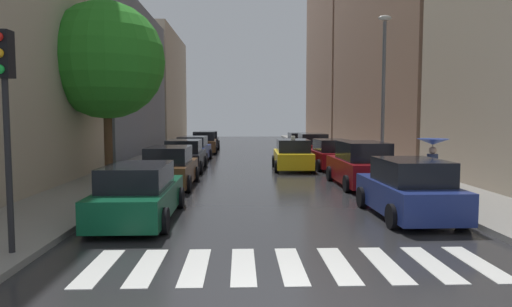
{
  "coord_description": "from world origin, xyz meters",
  "views": [
    {
      "loc": [
        -0.95,
        -6.41,
        2.81
      ],
      "look_at": [
        -0.17,
        16.3,
        1.0
      ],
      "focal_mm": 32.14,
      "sensor_mm": 36.0,
      "label": 1
    }
  ],
  "objects_px": {
    "street_tree_left": "(106,61)",
    "lamp_post_right": "(383,84)",
    "parked_car_left_sixth": "(209,140)",
    "traffic_light_left_corner": "(5,92)",
    "pedestrian_foreground": "(433,154)",
    "parked_car_right_fifth": "(299,143)",
    "taxi_midroad": "(293,155)",
    "parked_car_left_third": "(185,156)",
    "parked_car_right_nearest": "(409,190)",
    "parked_car_right_fourth": "(312,147)",
    "parked_car_right_third": "(331,155)",
    "parked_car_left_fourth": "(193,149)",
    "parked_car_right_second": "(361,165)",
    "parked_car_left_nearest": "(139,194)",
    "parked_car_left_fifth": "(204,143)",
    "parked_car_left_second": "(170,168)"
  },
  "relations": [
    {
      "from": "parked_car_right_fourth",
      "to": "street_tree_left",
      "type": "relative_size",
      "value": 0.61
    },
    {
      "from": "parked_car_right_fifth",
      "to": "parked_car_right_nearest",
      "type": "bearing_deg",
      "value": 178.94
    },
    {
      "from": "traffic_light_left_corner",
      "to": "pedestrian_foreground",
      "type": "bearing_deg",
      "value": 29.08
    },
    {
      "from": "parked_car_left_third",
      "to": "parked_car_right_fourth",
      "type": "distance_m",
      "value": 10.43
    },
    {
      "from": "parked_car_right_fifth",
      "to": "lamp_post_right",
      "type": "xyz_separation_m",
      "value": [
        1.76,
        -16.1,
        3.56
      ]
    },
    {
      "from": "parked_car_left_nearest",
      "to": "parked_car_right_fourth",
      "type": "xyz_separation_m",
      "value": [
        7.66,
        18.56,
        0.06
      ]
    },
    {
      "from": "parked_car_left_nearest",
      "to": "street_tree_left",
      "type": "distance_m",
      "value": 9.66
    },
    {
      "from": "parked_car_right_nearest",
      "to": "parked_car_right_fifth",
      "type": "xyz_separation_m",
      "value": [
        0.03,
        24.28,
        -0.04
      ]
    },
    {
      "from": "parked_car_left_nearest",
      "to": "street_tree_left",
      "type": "bearing_deg",
      "value": 20.69
    },
    {
      "from": "parked_car_left_sixth",
      "to": "traffic_light_left_corner",
      "type": "distance_m",
      "value": 32.13
    },
    {
      "from": "traffic_light_left_corner",
      "to": "parked_car_left_nearest",
      "type": "bearing_deg",
      "value": 63.05
    },
    {
      "from": "parked_car_left_nearest",
      "to": "lamp_post_right",
      "type": "distance_m",
      "value": 12.93
    },
    {
      "from": "pedestrian_foreground",
      "to": "traffic_light_left_corner",
      "type": "xyz_separation_m",
      "value": [
        -10.94,
        -6.08,
        1.7
      ]
    },
    {
      "from": "parked_car_right_third",
      "to": "parked_car_right_fifth",
      "type": "distance_m",
      "value": 12.16
    },
    {
      "from": "parked_car_right_second",
      "to": "pedestrian_foreground",
      "type": "xyz_separation_m",
      "value": [
        1.52,
        -3.29,
        0.74
      ]
    },
    {
      "from": "parked_car_right_third",
      "to": "parked_car_right_fifth",
      "type": "xyz_separation_m",
      "value": [
        -0.19,
        12.16,
        -0.03
      ]
    },
    {
      "from": "parked_car_right_third",
      "to": "parked_car_right_fourth",
      "type": "height_order",
      "value": "parked_car_right_fourth"
    },
    {
      "from": "parked_car_right_nearest",
      "to": "parked_car_right_second",
      "type": "xyz_separation_m",
      "value": [
        0.21,
        5.82,
        0.07
      ]
    },
    {
      "from": "parked_car_right_second",
      "to": "parked_car_right_fifth",
      "type": "height_order",
      "value": "parked_car_right_second"
    },
    {
      "from": "parked_car_left_fourth",
      "to": "parked_car_right_third",
      "type": "distance_m",
      "value": 9.21
    },
    {
      "from": "parked_car_left_fourth",
      "to": "parked_car_left_fifth",
      "type": "xyz_separation_m",
      "value": [
        0.19,
        6.42,
        0.04
      ]
    },
    {
      "from": "parked_car_left_fourth",
      "to": "parked_car_right_nearest",
      "type": "relative_size",
      "value": 1.13
    },
    {
      "from": "parked_car_right_nearest",
      "to": "parked_car_right_fourth",
      "type": "xyz_separation_m",
      "value": [
        0.2,
        18.44,
        0.02
      ]
    },
    {
      "from": "parked_car_left_nearest",
      "to": "traffic_light_left_corner",
      "type": "relative_size",
      "value": 1.11
    },
    {
      "from": "parked_car_left_fourth",
      "to": "parked_car_right_second",
      "type": "height_order",
      "value": "parked_car_right_second"
    },
    {
      "from": "parked_car_right_fifth",
      "to": "pedestrian_foreground",
      "type": "distance_m",
      "value": 21.83
    },
    {
      "from": "taxi_midroad",
      "to": "parked_car_left_third",
      "type": "bearing_deg",
      "value": 93.85
    },
    {
      "from": "parked_car_right_third",
      "to": "street_tree_left",
      "type": "relative_size",
      "value": 0.55
    },
    {
      "from": "street_tree_left",
      "to": "lamp_post_right",
      "type": "distance_m",
      "value": 12.36
    },
    {
      "from": "parked_car_left_second",
      "to": "parked_car_left_sixth",
      "type": "relative_size",
      "value": 0.93
    },
    {
      "from": "parked_car_left_third",
      "to": "taxi_midroad",
      "type": "xyz_separation_m",
      "value": [
        5.73,
        0.22,
        0.0
      ]
    },
    {
      "from": "parked_car_left_fifth",
      "to": "parked_car_left_sixth",
      "type": "distance_m",
      "value": 5.22
    },
    {
      "from": "parked_car_left_second",
      "to": "parked_car_right_third",
      "type": "xyz_separation_m",
      "value": [
        7.78,
        6.2,
        -0.01
      ]
    },
    {
      "from": "parked_car_left_sixth",
      "to": "pedestrian_foreground",
      "type": "relative_size",
      "value": 2.49
    },
    {
      "from": "parked_car_right_nearest",
      "to": "parked_car_left_nearest",
      "type": "bearing_deg",
      "value": 90.03
    },
    {
      "from": "street_tree_left",
      "to": "traffic_light_left_corner",
      "type": "height_order",
      "value": "street_tree_left"
    },
    {
      "from": "parked_car_left_nearest",
      "to": "parked_car_left_fifth",
      "type": "height_order",
      "value": "parked_car_left_fifth"
    },
    {
      "from": "traffic_light_left_corner",
      "to": "parked_car_right_fifth",
      "type": "bearing_deg",
      "value": 71.63
    },
    {
      "from": "parked_car_left_second",
      "to": "parked_car_left_third",
      "type": "bearing_deg",
      "value": 1.18
    },
    {
      "from": "parked_car_right_nearest",
      "to": "street_tree_left",
      "type": "distance_m",
      "value": 13.88
    },
    {
      "from": "parked_car_left_nearest",
      "to": "parked_car_right_nearest",
      "type": "relative_size",
      "value": 1.14
    },
    {
      "from": "parked_car_left_nearest",
      "to": "parked_car_left_second",
      "type": "height_order",
      "value": "parked_car_left_second"
    },
    {
      "from": "parked_car_left_fifth",
      "to": "parked_car_right_fifth",
      "type": "bearing_deg",
      "value": -84.49
    },
    {
      "from": "pedestrian_foreground",
      "to": "traffic_light_left_corner",
      "type": "distance_m",
      "value": 12.63
    },
    {
      "from": "parked_car_left_second",
      "to": "street_tree_left",
      "type": "xyz_separation_m",
      "value": [
        -2.97,
        1.93,
        4.49
      ]
    },
    {
      "from": "parked_car_right_nearest",
      "to": "parked_car_left_fourth",
      "type": "bearing_deg",
      "value": 23.8
    },
    {
      "from": "parked_car_right_second",
      "to": "parked_car_right_nearest",
      "type": "bearing_deg",
      "value": 177.15
    },
    {
      "from": "parked_car_right_fifth",
      "to": "taxi_midroad",
      "type": "xyz_separation_m",
      "value": [
        -1.94,
        -12.5,
        0.03
      ]
    },
    {
      "from": "parked_car_left_nearest",
      "to": "parked_car_right_second",
      "type": "height_order",
      "value": "parked_car_right_second"
    },
    {
      "from": "parked_car_right_third",
      "to": "traffic_light_left_corner",
      "type": "bearing_deg",
      "value": 146.4
    }
  ]
}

